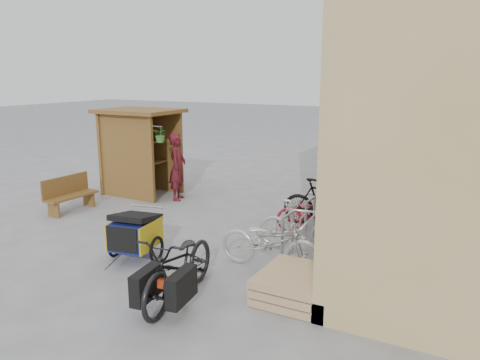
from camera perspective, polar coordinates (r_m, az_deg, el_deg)
The scene contains 17 objects.
ground at distance 9.91m, azimuth -6.72°, elevation -7.05°, with size 80.00×80.00×0.00m, color #98999B.
kiosk at distance 13.41m, azimuth -12.38°, elevation 4.82°, with size 2.49×1.65×2.40m.
bike_rack at distance 10.85m, azimuth 10.70°, elevation -2.56°, with size 0.05×5.35×0.86m.
pallet_stack at distance 7.35m, azimuth 6.61°, elevation -12.58°, with size 1.00×1.20×0.40m.
bench at distance 12.36m, azimuth -20.11°, elevation -1.55°, with size 0.46×1.41×0.88m.
shopping_carts at distance 14.38m, azimuth 18.13°, elevation 0.95°, with size 0.53×1.78×0.95m.
child_trailer at distance 8.85m, azimuth -12.70°, elevation -6.22°, with size 1.00×1.61×0.93m.
cargo_bike at distance 7.15m, azimuth -7.38°, elevation -10.44°, with size 1.00×2.17×1.10m.
person_kiosk at distance 12.70m, azimuth -7.61°, elevation 1.62°, with size 0.66×0.44×1.82m, color maroon.
bike_0 at distance 8.23m, azimuth 3.70°, elevation -7.56°, with size 0.65×1.87×0.98m, color #B8B8B4.
bike_1 at distance 9.06m, azimuth 7.35°, elevation -5.60°, with size 0.48×1.68×1.01m, color #B8B8B4.
bike_2 at distance 10.13m, azimuth 9.17°, elevation -4.09°, with size 0.58×1.66×0.87m, color maroon.
bike_3 at distance 10.52m, azimuth 10.08°, elevation -2.84°, with size 0.52×1.82×1.10m, color black.
bike_4 at distance 11.21m, azimuth 11.53°, elevation -2.39°, with size 0.61×1.75×0.92m, color #B8B8B4.
bike_5 at distance 11.54m, azimuth 12.21°, elevation -1.81°, with size 0.46×1.64×0.99m, color #B8B8B4.
bike_6 at distance 12.40m, azimuth 13.90°, elevation -0.99°, with size 0.62×1.79×0.94m, color black.
bike_7 at distance 12.80m, azimuth 12.62°, elevation -0.58°, with size 0.43×1.51×0.91m, color black.
Camera 1 is at (5.40, -7.60, 3.36)m, focal length 35.00 mm.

